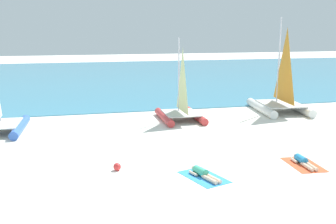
% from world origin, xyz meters
% --- Properties ---
extents(ground_plane, '(120.00, 120.00, 0.00)m').
position_xyz_m(ground_plane, '(0.00, 10.00, 0.00)').
color(ground_plane, white).
extents(ocean_water, '(120.00, 40.00, 0.05)m').
position_xyz_m(ocean_water, '(0.00, 31.05, 0.03)').
color(ocean_water, teal).
rests_on(ocean_water, ground).
extents(sailboat_red, '(2.38, 3.67, 4.74)m').
position_xyz_m(sailboat_red, '(1.53, 8.14, 0.71)').
color(sailboat_red, '#CC3838').
rests_on(sailboat_red, ground).
extents(sailboat_white, '(3.46, 4.88, 5.93)m').
position_xyz_m(sailboat_white, '(8.34, 8.91, 0.88)').
color(sailboat_white, white).
rests_on(sailboat_white, ground).
extents(towel_left, '(1.62, 2.14, 0.01)m').
position_xyz_m(towel_left, '(-0.12, -0.91, 0.01)').
color(towel_left, '#338CD8').
rests_on(towel_left, ground).
extents(sunbather_left, '(0.84, 1.54, 0.30)m').
position_xyz_m(sunbather_left, '(-0.14, -0.84, 0.13)').
color(sunbather_left, '#3FB28C').
rests_on(sunbather_left, towel_left).
extents(towel_right, '(1.23, 1.97, 0.01)m').
position_xyz_m(towel_right, '(4.11, -0.55, 0.01)').
color(towel_right, '#EA5933').
rests_on(towel_right, ground).
extents(sunbather_right, '(0.57, 1.57, 0.30)m').
position_xyz_m(sunbather_right, '(4.12, -0.49, 0.13)').
color(sunbather_right, '#268CCC').
rests_on(sunbather_right, towel_right).
extents(beach_ball, '(0.29, 0.29, 0.29)m').
position_xyz_m(beach_ball, '(-3.05, 0.55, 0.14)').
color(beach_ball, red).
rests_on(beach_ball, ground).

